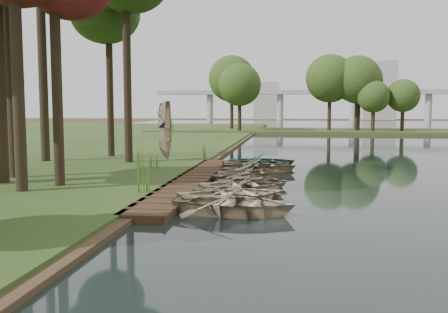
# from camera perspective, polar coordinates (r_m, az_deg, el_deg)

# --- Properties ---
(ground) EXTENTS (300.00, 300.00, 0.00)m
(ground) POSITION_cam_1_polar(r_m,az_deg,el_deg) (22.28, 0.39, -3.31)
(ground) COLOR #3D2F1D
(boardwalk) EXTENTS (1.60, 16.00, 0.30)m
(boardwalk) POSITION_cam_1_polar(r_m,az_deg,el_deg) (22.51, -3.66, -2.84)
(boardwalk) COLOR #342314
(boardwalk) RESTS_ON ground
(peninsula) EXTENTS (50.00, 14.00, 0.45)m
(peninsula) POSITION_cam_1_polar(r_m,az_deg,el_deg) (72.11, 11.70, 2.85)
(peninsula) COLOR #39451E
(peninsula) RESTS_ON ground
(far_trees) EXTENTS (45.60, 5.60, 8.80)m
(far_trees) POSITION_cam_1_polar(r_m,az_deg,el_deg) (71.94, 9.13, 7.83)
(far_trees) COLOR black
(far_trees) RESTS_ON peninsula
(bridge) EXTENTS (95.90, 4.00, 8.60)m
(bridge) POSITION_cam_1_polar(r_m,az_deg,el_deg) (142.22, 11.45, 6.86)
(bridge) COLOR #A5A5A0
(bridge) RESTS_ON ground
(building_a) EXTENTS (10.00, 8.00, 18.00)m
(building_a) POSITION_cam_1_polar(r_m,az_deg,el_deg) (164.22, 17.20, 7.20)
(building_a) COLOR #A5A5A0
(building_a) RESTS_ON ground
(building_b) EXTENTS (8.00, 8.00, 12.00)m
(building_b) POSITION_cam_1_polar(r_m,az_deg,el_deg) (167.05, 4.88, 6.36)
(building_b) COLOR #A5A5A0
(building_b) RESTS_ON ground
(rowboat_0) EXTENTS (4.37, 3.46, 0.81)m
(rowboat_0) POSITION_cam_1_polar(r_m,az_deg,el_deg) (15.98, 1.22, -5.15)
(rowboat_0) COLOR tan
(rowboat_0) RESTS_ON water
(rowboat_1) EXTENTS (4.74, 4.19, 0.81)m
(rowboat_1) POSITION_cam_1_polar(r_m,az_deg,el_deg) (17.53, 1.18, -4.20)
(rowboat_1) COLOR tan
(rowboat_1) RESTS_ON water
(rowboat_2) EXTENTS (3.94, 3.33, 0.69)m
(rowboat_2) POSITION_cam_1_polar(r_m,az_deg,el_deg) (18.39, 1.62, -3.94)
(rowboat_2) COLOR tan
(rowboat_2) RESTS_ON water
(rowboat_3) EXTENTS (4.07, 3.44, 0.72)m
(rowboat_3) POSITION_cam_1_polar(r_m,az_deg,el_deg) (19.95, 2.17, -3.16)
(rowboat_3) COLOR tan
(rowboat_3) RESTS_ON water
(rowboat_4) EXTENTS (3.37, 2.68, 0.63)m
(rowboat_4) POSITION_cam_1_polar(r_m,az_deg,el_deg) (21.26, 3.32, -2.75)
(rowboat_4) COLOR tan
(rowboat_4) RESTS_ON water
(rowboat_5) EXTENTS (3.86, 3.38, 0.66)m
(rowboat_5) POSITION_cam_1_polar(r_m,az_deg,el_deg) (22.28, 2.53, -2.32)
(rowboat_5) COLOR tan
(rowboat_5) RESTS_ON water
(rowboat_6) EXTENTS (3.69, 2.94, 0.68)m
(rowboat_6) POSITION_cam_1_polar(r_m,az_deg,el_deg) (24.00, 3.17, -1.74)
(rowboat_6) COLOR tan
(rowboat_6) RESTS_ON water
(rowboat_7) EXTENTS (3.37, 2.67, 0.63)m
(rowboat_7) POSITION_cam_1_polar(r_m,az_deg,el_deg) (25.35, 3.03, -1.41)
(rowboat_7) COLOR tan
(rowboat_7) RESTS_ON water
(rowboat_8) EXTENTS (4.11, 3.14, 0.79)m
(rowboat_8) POSITION_cam_1_polar(r_m,az_deg,el_deg) (26.59, 4.15, -0.92)
(rowboat_8) COLOR tan
(rowboat_8) RESTS_ON water
(rowboat_9) EXTENTS (3.90, 2.89, 0.78)m
(rowboat_9) POSITION_cam_1_polar(r_m,az_deg,el_deg) (27.72, 3.73, -0.67)
(rowboat_9) COLOR tan
(rowboat_9) RESTS_ON water
(rowboat_10) EXTENTS (3.86, 2.78, 0.79)m
(rowboat_10) POSITION_cam_1_polar(r_m,az_deg,el_deg) (28.97, 4.36, -0.39)
(rowboat_10) COLOR #276D62
(rowboat_10) RESTS_ON water
(stored_rowboat) EXTENTS (3.60, 2.61, 0.74)m
(stored_rowboat) POSITION_cam_1_polar(r_m,az_deg,el_deg) (30.22, -6.53, 0.25)
(stored_rowboat) COLOR tan
(stored_rowboat) RESTS_ON bank
(tree_6) EXTENTS (4.81, 4.81, 11.96)m
(tree_6) POSITION_cam_1_polar(r_m,az_deg,el_deg) (34.16, -13.11, 16.68)
(tree_6) COLOR black
(tree_6) RESTS_ON bank
(reeds_0) EXTENTS (0.60, 0.60, 1.04)m
(reeds_0) POSITION_cam_1_polar(r_m,az_deg,el_deg) (18.87, -8.96, -2.45)
(reeds_0) COLOR #3F661E
(reeds_0) RESTS_ON bank
(reeds_1) EXTENTS (0.60, 0.60, 1.13)m
(reeds_1) POSITION_cam_1_polar(r_m,az_deg,el_deg) (26.76, -9.53, -0.04)
(reeds_1) COLOR #3F661E
(reeds_1) RESTS_ON bank
(reeds_2) EXTENTS (0.60, 0.60, 0.86)m
(reeds_2) POSITION_cam_1_polar(r_m,az_deg,el_deg) (26.66, -8.13, -0.33)
(reeds_2) COLOR #3F661E
(reeds_2) RESTS_ON bank
(reeds_3) EXTENTS (0.60, 0.60, 1.10)m
(reeds_3) POSITION_cam_1_polar(r_m,az_deg,el_deg) (31.83, -2.15, 0.88)
(reeds_3) COLOR #3F661E
(reeds_3) RESTS_ON bank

